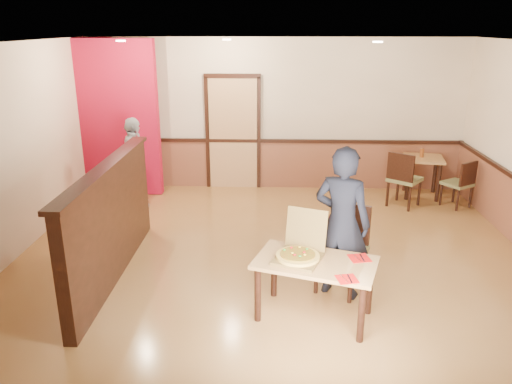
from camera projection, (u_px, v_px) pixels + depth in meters
floor at (274, 270)px, 6.44m from camera, size 7.00×7.00×0.00m
ceiling at (277, 44)px, 5.54m from camera, size 7.00×7.00×0.00m
wall_back at (276, 115)px, 9.30m from camera, size 7.00×0.00×7.00m
wainscot_back at (275, 165)px, 9.58m from camera, size 7.00×0.04×0.90m
chair_rail_back at (275, 141)px, 9.41m from camera, size 7.00×0.06×0.06m
back_door at (233, 134)px, 9.41m from camera, size 0.90×0.06×2.10m
booth_partition at (111, 221)px, 6.09m from camera, size 0.20×3.10×1.44m
red_accent_panel at (114, 119)px, 8.94m from camera, size 1.60×0.20×2.78m
spot_a at (121, 41)px, 7.34m from camera, size 0.14×0.14×0.02m
spot_b at (227, 39)px, 7.94m from camera, size 0.14×0.14×0.02m
spot_c at (378, 42)px, 6.92m from camera, size 0.14×0.14×0.02m
main_table at (315, 270)px, 5.24m from camera, size 1.41×1.06×0.67m
diner_chair at (344, 244)px, 5.85m from camera, size 0.69×0.69×1.03m
side_chair_left at (403, 177)px, 8.50m from camera, size 0.68×0.68×0.98m
side_chair_right at (461, 182)px, 8.50m from camera, size 0.57×0.57×0.83m
side_table at (423, 167)px, 9.05m from camera, size 0.79×0.79×0.73m
diner at (342, 223)px, 5.61m from camera, size 0.77×0.67×1.78m
passerby at (135, 163)px, 8.43m from camera, size 0.64×0.99×1.56m
pizza_box at (299, 253)px, 5.24m from camera, size 0.61×0.66×0.48m
pizza at (298, 256)px, 5.21m from camera, size 0.59×0.59×0.03m
napkin_near at (347, 279)px, 4.83m from camera, size 0.23×0.23×0.01m
napkin_far at (359, 258)px, 5.26m from camera, size 0.25×0.25×0.01m
condiment at (422, 153)px, 8.98m from camera, size 0.06×0.06×0.16m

